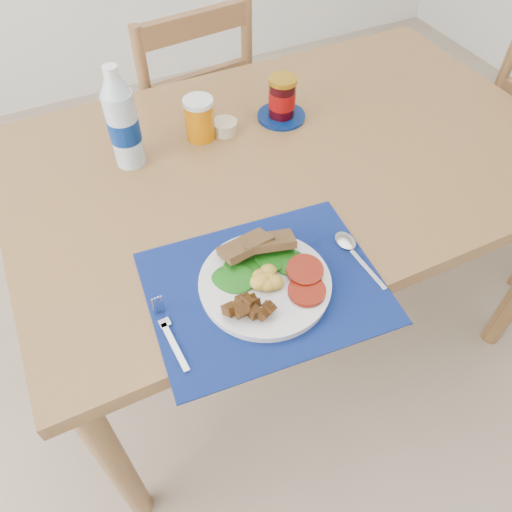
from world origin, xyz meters
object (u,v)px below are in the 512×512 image
at_px(chair_far, 188,102).
at_px(breakfast_plate, 263,283).
at_px(juice_glass, 200,120).
at_px(water_bottle, 123,123).
at_px(jam_on_saucer, 282,101).

distance_m(chair_far, breakfast_plate, 1.01).
bearing_deg(juice_glass, water_bottle, -174.30).
bearing_deg(jam_on_saucer, chair_far, 104.06).
bearing_deg(breakfast_plate, juice_glass, 82.32).
relative_size(juice_glass, jam_on_saucer, 0.79).
xyz_separation_m(chair_far, juice_glass, (-0.11, -0.45, 0.24)).
bearing_deg(juice_glass, chair_far, 76.10).
height_order(breakfast_plate, water_bottle, water_bottle).
bearing_deg(jam_on_saucer, juice_glass, 176.54).
relative_size(chair_far, juice_glass, 10.79).
xyz_separation_m(juice_glass, jam_on_saucer, (0.23, -0.01, 0.00)).
bearing_deg(jam_on_saucer, water_bottle, -179.26).
relative_size(breakfast_plate, jam_on_saucer, 1.95).
height_order(chair_far, juice_glass, chair_far).
relative_size(chair_far, breakfast_plate, 4.38).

